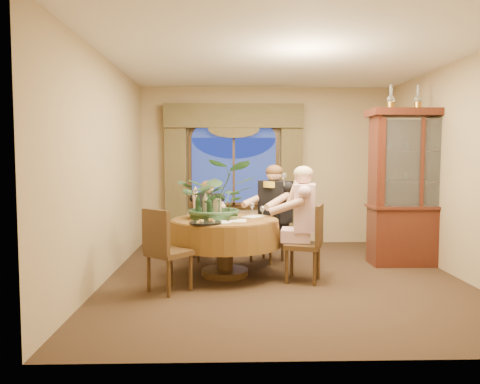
{
  "coord_description": "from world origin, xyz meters",
  "views": [
    {
      "loc": [
        -0.72,
        -5.93,
        1.54
      ],
      "look_at": [
        -0.55,
        0.13,
        1.1
      ],
      "focal_mm": 35.0,
      "sensor_mm": 36.0,
      "label": 1
    }
  ],
  "objects_px": {
    "person_pink": "(305,222)",
    "oil_lamp_right": "(445,97)",
    "chair_back_right": "(267,230)",
    "person_back": "(208,221)",
    "person_scarf": "(275,215)",
    "wine_bottle_3": "(209,207)",
    "olive_bowl": "(232,218)",
    "chair_front_left": "(169,250)",
    "chair_back": "(206,228)",
    "stoneware_vase": "(217,208)",
    "centerpiece_plant": "(217,169)",
    "oil_lamp_left": "(391,97)",
    "wine_bottle_2": "(205,206)",
    "chair_right": "(303,243)",
    "dining_table": "(225,247)",
    "wine_bottle_1": "(198,207)",
    "oil_lamp_center": "(418,97)",
    "wine_bottle_0": "(205,205)",
    "china_cabinet": "(415,188)"
  },
  "relations": [
    {
      "from": "stoneware_vase",
      "to": "wine_bottle_2",
      "type": "relative_size",
      "value": 0.77
    },
    {
      "from": "dining_table",
      "to": "person_pink",
      "type": "xyz_separation_m",
      "value": [
        1.02,
        -0.18,
        0.35
      ]
    },
    {
      "from": "olive_bowl",
      "to": "wine_bottle_3",
      "type": "relative_size",
      "value": 0.52
    },
    {
      "from": "person_pink",
      "to": "person_back",
      "type": "bearing_deg",
      "value": 60.26
    },
    {
      "from": "chair_back_right",
      "to": "chair_back",
      "type": "height_order",
      "value": "same"
    },
    {
      "from": "person_pink",
      "to": "chair_back_right",
      "type": "bearing_deg",
      "value": 31.83
    },
    {
      "from": "oil_lamp_left",
      "to": "wine_bottle_0",
      "type": "height_order",
      "value": "oil_lamp_left"
    },
    {
      "from": "person_scarf",
      "to": "wine_bottle_0",
      "type": "xyz_separation_m",
      "value": [
        -1.0,
        -0.4,
        0.19
      ]
    },
    {
      "from": "wine_bottle_2",
      "to": "chair_back",
      "type": "bearing_deg",
      "value": 91.82
    },
    {
      "from": "chair_back_right",
      "to": "olive_bowl",
      "type": "relative_size",
      "value": 5.6
    },
    {
      "from": "dining_table",
      "to": "wine_bottle_2",
      "type": "height_order",
      "value": "wine_bottle_2"
    },
    {
      "from": "centerpiece_plant",
      "to": "wine_bottle_3",
      "type": "distance_m",
      "value": 0.53
    },
    {
      "from": "chair_right",
      "to": "centerpiece_plant",
      "type": "relative_size",
      "value": 0.84
    },
    {
      "from": "oil_lamp_right",
      "to": "chair_back",
      "type": "height_order",
      "value": "oil_lamp_right"
    },
    {
      "from": "chair_back_right",
      "to": "stoneware_vase",
      "type": "xyz_separation_m",
      "value": [
        -0.72,
        -0.72,
        0.4
      ]
    },
    {
      "from": "wine_bottle_1",
      "to": "china_cabinet",
      "type": "bearing_deg",
      "value": 11.28
    },
    {
      "from": "oil_lamp_right",
      "to": "person_back",
      "type": "distance_m",
      "value": 3.85
    },
    {
      "from": "olive_bowl",
      "to": "person_scarf",
      "type": "bearing_deg",
      "value": 48.1
    },
    {
      "from": "dining_table",
      "to": "person_pink",
      "type": "height_order",
      "value": "person_pink"
    },
    {
      "from": "dining_table",
      "to": "oil_lamp_right",
      "type": "height_order",
      "value": "oil_lamp_right"
    },
    {
      "from": "oil_lamp_left",
      "to": "wine_bottle_2",
      "type": "relative_size",
      "value": 1.03
    },
    {
      "from": "person_pink",
      "to": "dining_table",
      "type": "bearing_deg",
      "value": 90.0
    },
    {
      "from": "oil_lamp_center",
      "to": "olive_bowl",
      "type": "height_order",
      "value": "oil_lamp_center"
    },
    {
      "from": "stoneware_vase",
      "to": "oil_lamp_left",
      "type": "bearing_deg",
      "value": 10.94
    },
    {
      "from": "chair_back",
      "to": "stoneware_vase",
      "type": "xyz_separation_m",
      "value": [
        0.18,
        -0.88,
        0.4
      ]
    },
    {
      "from": "chair_back",
      "to": "wine_bottle_3",
      "type": "distance_m",
      "value": 1.15
    },
    {
      "from": "person_pink",
      "to": "chair_back",
      "type": "bearing_deg",
      "value": 58.54
    },
    {
      "from": "wine_bottle_1",
      "to": "olive_bowl",
      "type": "bearing_deg",
      "value": -4.95
    },
    {
      "from": "person_back",
      "to": "centerpiece_plant",
      "type": "xyz_separation_m",
      "value": [
        0.16,
        -0.78,
        0.79
      ]
    },
    {
      "from": "dining_table",
      "to": "stoneware_vase",
      "type": "height_order",
      "value": "stoneware_vase"
    },
    {
      "from": "stoneware_vase",
      "to": "wine_bottle_0",
      "type": "xyz_separation_m",
      "value": [
        -0.17,
        0.12,
        0.04
      ]
    },
    {
      "from": "oil_lamp_left",
      "to": "person_scarf",
      "type": "bearing_deg",
      "value": 178.29
    },
    {
      "from": "person_pink",
      "to": "oil_lamp_right",
      "type": "bearing_deg",
      "value": -60.09
    },
    {
      "from": "chair_right",
      "to": "person_pink",
      "type": "distance_m",
      "value": 0.29
    },
    {
      "from": "oil_lamp_center",
      "to": "chair_right",
      "type": "distance_m",
      "value": 2.76
    },
    {
      "from": "dining_table",
      "to": "chair_front_left",
      "type": "distance_m",
      "value": 0.97
    },
    {
      "from": "chair_back_right",
      "to": "person_back",
      "type": "relative_size",
      "value": 0.79
    },
    {
      "from": "olive_bowl",
      "to": "wine_bottle_2",
      "type": "height_order",
      "value": "wine_bottle_2"
    },
    {
      "from": "oil_lamp_left",
      "to": "olive_bowl",
      "type": "height_order",
      "value": "oil_lamp_left"
    },
    {
      "from": "dining_table",
      "to": "oil_lamp_left",
      "type": "relative_size",
      "value": 4.36
    },
    {
      "from": "chair_back",
      "to": "person_back",
      "type": "height_order",
      "value": "person_back"
    },
    {
      "from": "oil_lamp_right",
      "to": "chair_back_right",
      "type": "xyz_separation_m",
      "value": [
        -2.5,
        0.24,
        -1.92
      ]
    },
    {
      "from": "person_scarf",
      "to": "oil_lamp_right",
      "type": "bearing_deg",
      "value": -131.57
    },
    {
      "from": "oil_lamp_right",
      "to": "chair_front_left",
      "type": "distance_m",
      "value": 4.41
    },
    {
      "from": "wine_bottle_1",
      "to": "person_back",
      "type": "bearing_deg",
      "value": 84.9
    },
    {
      "from": "person_scarf",
      "to": "wine_bottle_3",
      "type": "bearing_deg",
      "value": 86.7
    },
    {
      "from": "person_scarf",
      "to": "wine_bottle_3",
      "type": "relative_size",
      "value": 4.39
    },
    {
      "from": "person_pink",
      "to": "person_scarf",
      "type": "xyz_separation_m",
      "value": [
        -0.29,
        0.8,
        0.0
      ]
    },
    {
      "from": "person_pink",
      "to": "centerpiece_plant",
      "type": "bearing_deg",
      "value": 85.62
    },
    {
      "from": "olive_bowl",
      "to": "wine_bottle_2",
      "type": "bearing_deg",
      "value": 160.78
    }
  ]
}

